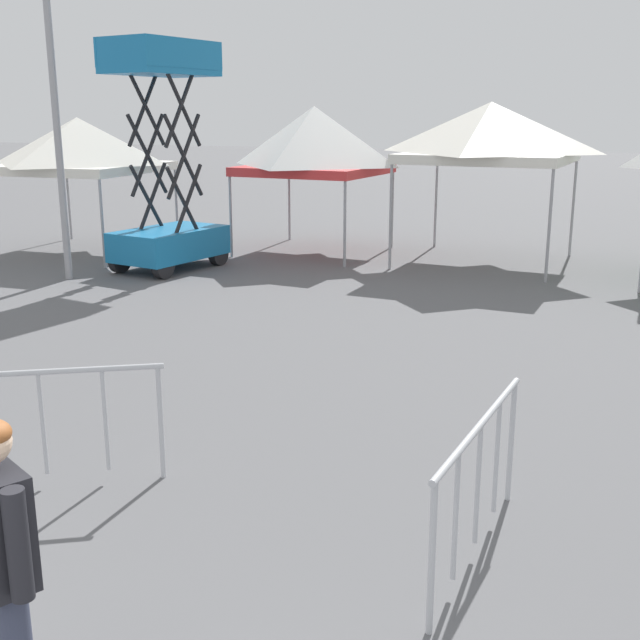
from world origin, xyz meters
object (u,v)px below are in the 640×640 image
at_px(crowd_barrier_mid_lot, 41,405).
at_px(scissor_lift, 168,205).
at_px(canopy_tent_behind_left, 79,145).
at_px(canopy_tent_far_right, 314,141).
at_px(crowd_barrier_by_lift, 479,463).
at_px(light_pole_near_lift, 48,15).
at_px(person_foreground, 0,561).
at_px(canopy_tent_left_of_center, 490,132).

bearing_deg(crowd_barrier_mid_lot, scissor_lift, 115.67).
bearing_deg(canopy_tent_behind_left, canopy_tent_far_right, 21.18).
bearing_deg(canopy_tent_far_right, scissor_lift, -124.20).
distance_m(canopy_tent_far_right, crowd_barrier_by_lift, 13.42).
height_order(light_pole_near_lift, crowd_barrier_by_lift, light_pole_near_lift).
bearing_deg(person_foreground, canopy_tent_left_of_center, 90.57).
height_order(person_foreground, crowd_barrier_by_lift, person_foreground).
bearing_deg(canopy_tent_behind_left, scissor_lift, -19.99).
height_order(canopy_tent_behind_left, crowd_barrier_mid_lot, canopy_tent_behind_left).
distance_m(canopy_tent_behind_left, scissor_lift, 3.35).
distance_m(canopy_tent_behind_left, light_pole_near_lift, 3.99).
bearing_deg(canopy_tent_left_of_center, crowd_barrier_mid_lot, -97.77).
xyz_separation_m(scissor_lift, crowd_barrier_by_lift, (8.06, -8.84, -0.59)).
distance_m(canopy_tent_behind_left, crowd_barrier_by_lift, 14.93).
bearing_deg(canopy_tent_behind_left, crowd_barrier_by_lift, -41.97).
distance_m(canopy_tent_far_right, person_foreground, 15.12).
bearing_deg(crowd_barrier_by_lift, canopy_tent_behind_left, 138.03).
bearing_deg(canopy_tent_behind_left, light_pole_near_lift, -58.74).
xyz_separation_m(canopy_tent_behind_left, canopy_tent_far_right, (5.02, 1.95, 0.10)).
distance_m(crowd_barrier_mid_lot, crowd_barrier_by_lift, 3.71).
height_order(person_foreground, crowd_barrier_mid_lot, person_foreground).
bearing_deg(crowd_barrier_by_lift, light_pole_near_lift, 142.43).
relative_size(canopy_tent_behind_left, person_foreground, 1.92).
relative_size(light_pole_near_lift, crowd_barrier_mid_lot, 4.77).
bearing_deg(canopy_tent_left_of_center, light_pole_near_lift, -147.18).
distance_m(scissor_lift, crowd_barrier_mid_lot, 10.07).
distance_m(canopy_tent_behind_left, crowd_barrier_mid_lot, 12.62).
distance_m(canopy_tent_far_right, scissor_lift, 3.86).
relative_size(canopy_tent_left_of_center, crowd_barrier_mid_lot, 1.96).
height_order(person_foreground, light_pole_near_lift, light_pole_near_lift).
distance_m(canopy_tent_far_right, light_pole_near_lift, 6.20).
xyz_separation_m(canopy_tent_behind_left, scissor_lift, (2.97, -1.08, -1.12)).
bearing_deg(canopy_tent_far_right, crowd_barrier_by_lift, -63.15).
xyz_separation_m(scissor_lift, crowd_barrier_mid_lot, (4.35, -9.06, -0.59)).
xyz_separation_m(canopy_tent_behind_left, canopy_tent_left_of_center, (8.98, 2.04, 0.32)).
bearing_deg(canopy_tent_behind_left, crowd_barrier_mid_lot, -54.17).
bearing_deg(light_pole_near_lift, canopy_tent_far_right, 53.89).
relative_size(canopy_tent_behind_left, crowd_barrier_mid_lot, 1.87).
relative_size(canopy_tent_left_of_center, crowd_barrier_by_lift, 1.70).
height_order(canopy_tent_behind_left, canopy_tent_left_of_center, canopy_tent_left_of_center).
xyz_separation_m(canopy_tent_left_of_center, crowd_barrier_by_lift, (2.05, -11.96, -2.03)).
bearing_deg(person_foreground, crowd_barrier_by_lift, 53.90).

